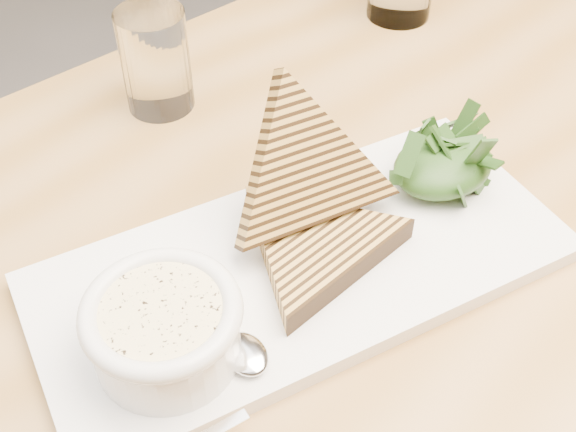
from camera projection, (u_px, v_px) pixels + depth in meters
table_top at (396, 204)px, 0.69m from camera, size 1.19×0.84×0.04m
table_leg_br at (462, 130)px, 1.34m from camera, size 0.06×0.06×0.68m
platter at (302, 266)px, 0.59m from camera, size 0.46×0.26×0.02m
soup_bowl at (166, 336)px, 0.51m from camera, size 0.11×0.11×0.04m
soup at (161, 313)px, 0.49m from camera, size 0.09×0.09×0.01m
bowl_rim at (161, 311)px, 0.49m from camera, size 0.11×0.11×0.01m
sandwich_flat at (316, 247)px, 0.58m from camera, size 0.19×0.19×0.02m
sandwich_lean at (306, 171)px, 0.58m from camera, size 0.19×0.19×0.19m
salad_base at (443, 165)px, 0.64m from camera, size 0.10×0.08×0.04m
arugula_pile at (444, 158)px, 0.64m from camera, size 0.11×0.10×0.05m
spoon_bowl at (246, 354)px, 0.52m from camera, size 0.03×0.04×0.01m
glass_near at (155, 61)px, 0.73m from camera, size 0.07×0.07×0.11m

